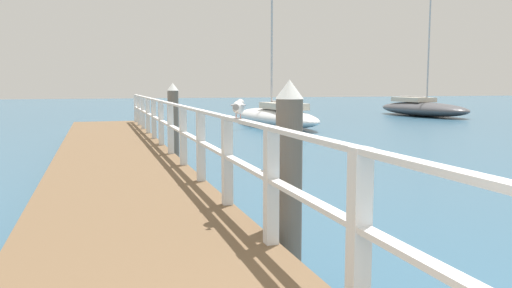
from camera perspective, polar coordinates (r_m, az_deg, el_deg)
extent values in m
cube|color=brown|center=(11.22, -15.25, -2.65)|extent=(2.47, 21.57, 0.55)
cube|color=white|center=(3.29, 11.36, -9.96)|extent=(0.12, 0.12, 1.11)
cube|color=white|center=(4.77, 1.70, -4.65)|extent=(0.12, 0.12, 1.11)
cube|color=white|center=(6.34, -3.22, -1.85)|extent=(0.12, 0.12, 1.11)
cube|color=white|center=(7.95, -6.15, -0.16)|extent=(0.12, 0.12, 1.11)
cube|color=white|center=(9.58, -8.10, 0.95)|extent=(0.12, 0.12, 1.11)
cube|color=white|center=(11.22, -9.47, 1.74)|extent=(0.12, 0.12, 1.11)
cube|color=white|center=(12.87, -10.50, 2.33)|extent=(0.12, 0.12, 1.11)
cube|color=white|center=(14.52, -11.29, 2.78)|extent=(0.12, 0.12, 1.11)
cube|color=white|center=(16.17, -11.93, 3.14)|extent=(0.12, 0.12, 1.11)
cube|color=white|center=(17.82, -12.44, 3.44)|extent=(0.12, 0.12, 1.11)
cube|color=white|center=(19.48, -12.87, 3.68)|extent=(0.12, 0.12, 1.11)
cube|color=white|center=(21.14, -13.23, 3.89)|extent=(0.12, 0.12, 1.11)
cube|color=white|center=(11.19, -9.52, 4.46)|extent=(0.10, 19.97, 0.04)
cube|color=white|center=(11.22, -9.48, 2.02)|extent=(0.10, 19.97, 0.04)
cylinder|color=#6B6056|center=(5.42, 3.66, -4.99)|extent=(0.28, 0.28, 1.88)
cone|color=white|center=(5.31, 3.75, 6.09)|extent=(0.29, 0.29, 0.20)
cylinder|color=#6B6056|center=(13.46, -9.16, 1.87)|extent=(0.28, 0.28, 1.88)
cone|color=white|center=(13.42, -9.24, 6.31)|extent=(0.29, 0.29, 0.20)
ellipsoid|color=white|center=(5.77, -1.97, 4.09)|extent=(0.23, 0.31, 0.15)
sphere|color=white|center=(5.94, -1.75, 4.59)|extent=(0.09, 0.09, 0.09)
cone|color=gold|center=(6.00, -1.68, 4.61)|extent=(0.04, 0.06, 0.02)
cone|color=#939399|center=(5.60, -2.20, 4.11)|extent=(0.10, 0.10, 0.07)
ellipsoid|color=#939399|center=(5.77, -1.97, 4.35)|extent=(0.25, 0.27, 0.04)
cylinder|color=tan|center=(5.77, -2.23, 3.09)|extent=(0.01, 0.01, 0.05)
cylinder|color=tan|center=(5.76, -1.73, 3.09)|extent=(0.01, 0.01, 0.05)
ellipsoid|color=#4C4C51|center=(35.36, 18.01, 3.71)|extent=(3.31, 8.05, 0.91)
cylinder|color=#B2B2B7|center=(35.16, 18.70, 11.17)|extent=(0.10, 0.10, 8.28)
cylinder|color=#B2B2B7|center=(36.10, 17.06, 5.07)|extent=(0.28, 2.75, 0.08)
cube|color=beige|center=(36.07, 17.09, 4.75)|extent=(1.74, 2.94, 0.30)
ellipsoid|color=white|center=(25.24, 2.11, 2.98)|extent=(2.92, 8.35, 0.89)
cylinder|color=#B2B2B7|center=(25.79, 1.77, 14.21)|extent=(0.10, 0.10, 9.13)
cylinder|color=#B2B2B7|center=(24.27, 3.10, 4.70)|extent=(0.30, 2.87, 0.08)
cube|color=beige|center=(24.31, 3.05, 4.23)|extent=(1.51, 3.04, 0.30)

